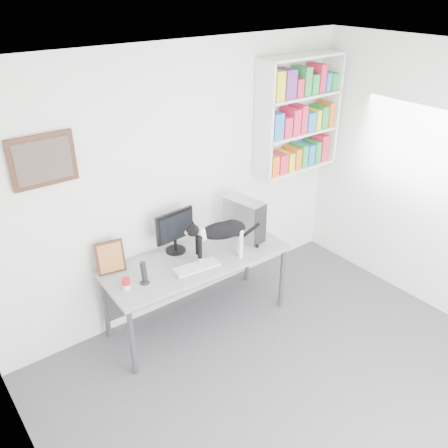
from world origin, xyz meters
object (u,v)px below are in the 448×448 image
Objects in this scene: bookshelf at (298,115)px; speaker at (144,272)px; desk at (197,290)px; monitor at (175,231)px; soup_can at (126,284)px; keyboard at (196,267)px; cat at (221,240)px; leaning_print at (110,257)px; pc_tower at (244,219)px.

speaker is at bearing -171.24° from bookshelf.
monitor reaches higher than desk.
soup_can is (-2.32, -0.33, -1.04)m from bookshelf.
keyboard is 4.03× the size of soup_can.
desk is 2.75× the size of cat.
soup_can is at bearing -82.94° from leaning_print.
leaning_print is (-1.37, 0.25, -0.06)m from pc_tower.
leaning_print is (-0.15, 0.35, 0.05)m from speaker.
bookshelf is 2.82× the size of keyboard.
keyboard is at bearing -121.63° from desk.
cat reaches higher than desk.
soup_can is 0.98m from cat.
cat is (0.29, 0.01, 0.19)m from keyboard.
speaker is at bearing -166.56° from cat.
monitor reaches higher than speaker.
keyboard is at bearing -6.92° from speaker.
pc_tower is (0.71, -0.20, -0.01)m from monitor.
monitor is 1.04× the size of pc_tower.
pc_tower is 1.97× the size of speaker.
leaning_print is at bearing 161.52° from desk.
bookshelf is 1.85m from monitor.
bookshelf is at bearing 20.77° from keyboard.
keyboard is 1.38× the size of leaning_print.
desk is at bearing -10.00° from leaning_print.
bookshelf is 2.16m from desk.
desk is 4.13× the size of keyboard.
bookshelf is 5.67× the size of speaker.
pc_tower is 1.41m from soup_can.
monitor reaches higher than leaning_print.
bookshelf is 2.78× the size of monitor.
bookshelf reaches higher than keyboard.
soup_can reaches higher than keyboard.
leaning_print is at bearing 117.17° from speaker.
bookshelf is 1.88× the size of cat.
leaning_print is 0.48× the size of cat.
leaning_print reaches higher than soup_can.
speaker is (-0.60, -0.06, 0.49)m from desk.
keyboard reaches higher than desk.
leaning_print is (-2.30, 0.01, -0.93)m from bookshelf.
speaker reaches higher than desk.
speaker is (-2.15, -0.33, -0.98)m from bookshelf.
bookshelf is at bearing 36.48° from cat.
speaker is at bearing -2.01° from soup_can.
cat reaches higher than leaning_print.
leaning_print is (-0.66, 0.05, -0.06)m from monitor.
pc_tower reaches higher than leaning_print.
bookshelf is at bearing 3.97° from pc_tower.
pc_tower is at bearing -19.76° from monitor.
bookshelf reaches higher than soup_can.
bookshelf is 2.88× the size of pc_tower.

